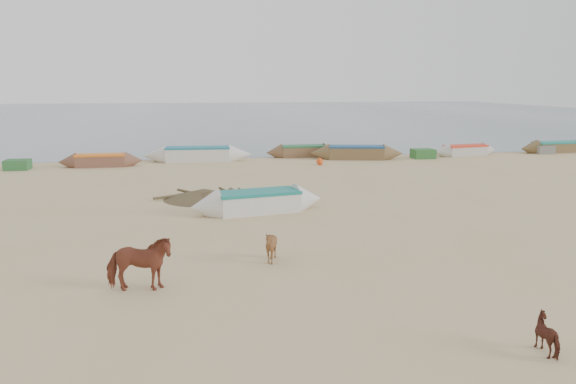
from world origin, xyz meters
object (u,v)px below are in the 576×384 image
at_px(calf_front, 271,246).
at_px(near_canoe, 258,202).
at_px(calf_right, 551,335).
at_px(cow_adult, 139,264).

xyz_separation_m(calf_front, near_canoe, (0.42, 6.59, -0.06)).
bearing_deg(calf_right, cow_adult, 35.65).
xyz_separation_m(calf_front, calf_right, (4.53, -6.45, -0.13)).
bearing_deg(cow_adult, calf_front, -59.69).
bearing_deg(calf_right, calf_front, 11.18).
distance_m(calf_front, calf_right, 7.88).
bearing_deg(cow_adult, near_canoe, -20.72).
relative_size(calf_front, near_canoe, 0.18).
height_order(calf_right, near_canoe, near_canoe).
height_order(cow_adult, calf_right, cow_adult).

